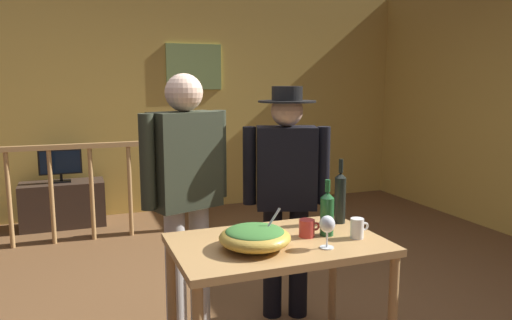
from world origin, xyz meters
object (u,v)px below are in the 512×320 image
flat_screen_tv (60,163)px  wine_bottle_dark (340,197)px  salad_bowl (255,236)px  stair_railing (95,179)px  wine_bottle_green (327,213)px  mug_red (307,228)px  wine_glass (328,225)px  serving_table (278,258)px  framed_picture (194,67)px  tv_console (63,204)px  mug_white (357,228)px  person_standing_left (186,183)px  person_standing_right (286,184)px

flat_screen_tv → wine_bottle_dark: (1.62, -3.31, 0.22)m
salad_bowl → stair_railing: bearing=102.2°
wine_bottle_green → mug_red: bearing=174.0°
wine_glass → flat_screen_tv: bearing=109.9°
serving_table → framed_picture: bearing=82.8°
flat_screen_tv → wine_bottle_green: 3.77m
framed_picture → flat_screen_tv: bearing=-168.8°
stair_railing → mug_red: size_ratio=25.91×
wine_glass → framed_picture: bearing=85.9°
tv_console → wine_glass: (1.33, -3.71, 0.66)m
wine_glass → wine_bottle_green: (0.10, 0.19, 0.01)m
stair_railing → wine_bottle_dark: 3.02m
flat_screen_tv → wine_glass: (1.33, -3.68, 0.18)m
framed_picture → mug_white: size_ratio=6.38×
flat_screen_tv → salad_bowl: size_ratio=1.24×
framed_picture → person_standing_left: size_ratio=0.42×
tv_console → wine_bottle_dark: (1.62, -3.34, 0.70)m
person_standing_left → wine_bottle_green: bearing=114.5°
tv_console → serving_table: (1.14, -3.52, 0.44)m
serving_table → mug_white: size_ratio=10.16×
stair_railing → wine_bottle_green: 3.11m
stair_railing → flat_screen_tv: size_ratio=6.96×
framed_picture → wine_bottle_dark: framed_picture is taller
wine_bottle_dark → person_standing_right: person_standing_right is taller
mug_red → person_standing_right: 0.68m
stair_railing → wine_bottle_green: wine_bottle_green is taller
flat_screen_tv → person_standing_right: person_standing_right is taller
tv_console → serving_table: size_ratio=0.81×
wine_bottle_green → stair_railing: bearing=110.6°
flat_screen_tv → mug_red: size_ratio=3.72×
stair_railing → mug_white: bearing=-68.0°
salad_bowl → wine_bottle_green: (0.45, 0.07, 0.06)m
flat_screen_tv → mug_white: mug_white is taller
stair_railing → wine_glass: size_ratio=18.59×
framed_picture → wine_bottle_dark: 3.73m
salad_bowl → wine_glass: bearing=-19.1°
person_standing_right → mug_white: bearing=114.7°
tv_console → salad_bowl: 3.77m
framed_picture → salad_bowl: framed_picture is taller
stair_railing → wine_bottle_dark: (1.28, -2.72, 0.31)m
tv_console → person_standing_right: person_standing_right is taller
serving_table → person_standing_right: (0.34, 0.66, 0.25)m
salad_bowl → mug_red: (0.33, 0.08, -0.02)m
tv_console → mug_red: bearing=-69.5°
salad_bowl → mug_white: bearing=-3.7°
tv_console → person_standing_left: bearing=-74.5°
mug_white → person_standing_left: person_standing_left is taller
framed_picture → wine_bottle_green: 3.92m
wine_bottle_green → person_standing_right: person_standing_right is taller
serving_table → salad_bowl: bearing=-156.3°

